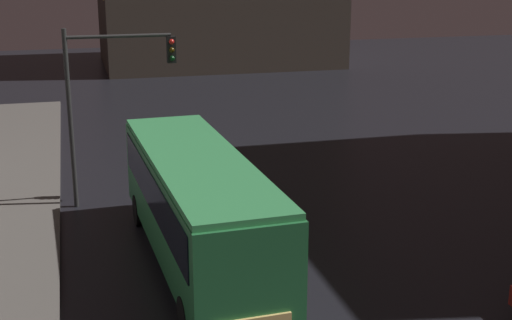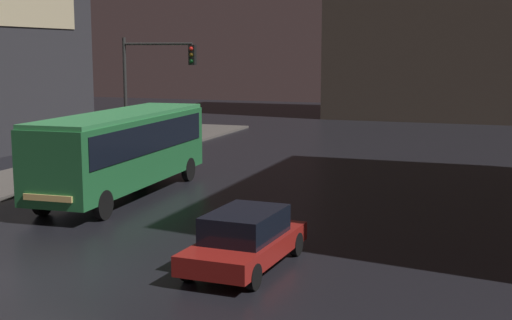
{
  "view_description": "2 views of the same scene",
  "coord_description": "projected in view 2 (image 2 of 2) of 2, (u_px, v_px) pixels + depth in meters",
  "views": [
    {
      "loc": [
        -6.35,
        -8.71,
        8.48
      ],
      "look_at": [
        -1.01,
        11.57,
        2.4
      ],
      "focal_mm": 50.0,
      "sensor_mm": 36.0,
      "label": 1
    },
    {
      "loc": [
        10.59,
        -14.12,
        5.58
      ],
      "look_at": [
        2.17,
        9.69,
        1.67
      ],
      "focal_mm": 50.0,
      "sensor_mm": 36.0,
      "label": 2
    }
  ],
  "objects": [
    {
      "name": "bus_near",
      "position": [
        123.0,
        145.0,
        27.17
      ],
      "size": [
        2.99,
        10.39,
        3.23
      ],
      "rotation": [
        0.0,
        0.0,
        3.19
      ],
      "color": "#236B38",
      "rests_on": "ground"
    },
    {
      "name": "sidewalk_left",
      "position": [
        7.0,
        183.0,
        29.77
      ],
      "size": [
        4.0,
        48.0,
        0.15
      ],
      "color": "#56514C",
      "rests_on": "ground"
    },
    {
      "name": "ground_plane",
      "position": [
        42.0,
        279.0,
        17.49
      ],
      "size": [
        120.0,
        120.0,
        0.0
      ],
      "primitive_type": "plane",
      "color": "black"
    },
    {
      "name": "traffic_light_main",
      "position": [
        149.0,
        80.0,
        33.02
      ],
      "size": [
        3.72,
        0.35,
        6.15
      ],
      "color": "#2D2D2D",
      "rests_on": "ground"
    },
    {
      "name": "car_taxi",
      "position": [
        245.0,
        239.0,
        18.33
      ],
      "size": [
        2.09,
        4.55,
        1.5
      ],
      "rotation": [
        0.0,
        0.0,
        3.09
      ],
      "color": "maroon",
      "rests_on": "ground"
    }
  ]
}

